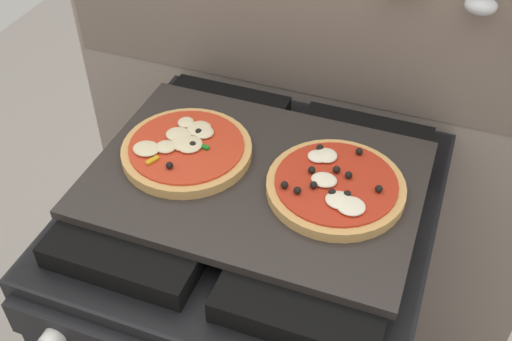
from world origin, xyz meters
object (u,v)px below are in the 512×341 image
at_px(pizza_left, 186,149).
at_px(stove, 256,336).
at_px(pizza_right, 335,186).
at_px(baking_tray, 256,179).

bearing_deg(pizza_left, stove, -4.22).
bearing_deg(stove, pizza_left, 175.78).
bearing_deg(stove, pizza_right, 3.88).
height_order(stove, pizza_right, pizza_right).
xyz_separation_m(stove, pizza_left, (-0.13, 0.01, 0.48)).
bearing_deg(pizza_right, baking_tray, -176.83).
distance_m(baking_tray, pizza_left, 0.13).
bearing_deg(stove, baking_tray, 90.00).
relative_size(pizza_left, pizza_right, 1.00).
bearing_deg(pizza_left, baking_tray, -3.50).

